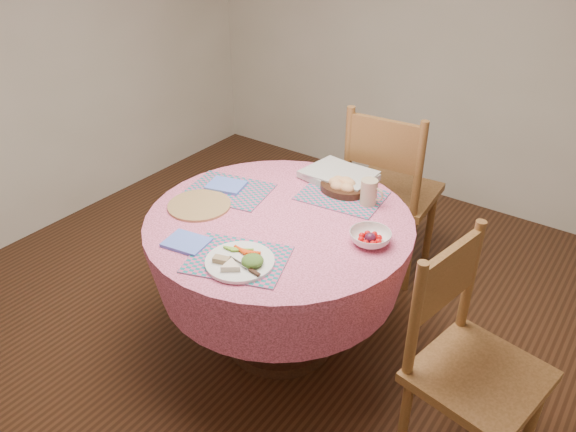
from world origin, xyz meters
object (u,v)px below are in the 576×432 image
object	(u,v)px
latte_mug	(369,192)
fruit_bowl	(370,238)
dining_table	(279,253)
wicker_trivet	(199,205)
bread_bowl	(342,186)
chair_back	(389,189)
dinner_plate	(240,261)
chair_right	(468,360)

from	to	relation	value
latte_mug	fruit_bowl	size ratio (longest dim) A/B	0.53
latte_mug	fruit_bowl	xyz separation A→B (m)	(0.16, -0.29, -0.04)
dining_table	wicker_trivet	bearing A→B (deg)	-160.59
bread_bowl	dining_table	bearing A→B (deg)	-105.75
chair_back	dining_table	bearing A→B (deg)	76.62
wicker_trivet	fruit_bowl	distance (m)	0.84
chair_back	dinner_plate	size ratio (longest dim) A/B	3.76
wicker_trivet	dinner_plate	xyz separation A→B (m)	(0.46, -0.25, 0.02)
wicker_trivet	dining_table	bearing A→B (deg)	19.41
chair_right	chair_back	xyz separation A→B (m)	(-0.84, 1.00, 0.04)
chair_back	bread_bowl	xyz separation A→B (m)	(-0.02, -0.51, 0.23)
dining_table	fruit_bowl	xyz separation A→B (m)	(0.44, 0.06, 0.22)
dinner_plate	fruit_bowl	world-z (taller)	dinner_plate
chair_right	bread_bowl	bearing A→B (deg)	70.81
dinner_plate	fruit_bowl	xyz separation A→B (m)	(0.35, 0.45, 0.01)
dinner_plate	bread_bowl	size ratio (longest dim) A/B	1.23
dining_table	dinner_plate	size ratio (longest dim) A/B	4.39
chair_right	chair_back	distance (m)	1.31
dining_table	fruit_bowl	world-z (taller)	fruit_bowl
latte_mug	dining_table	bearing A→B (deg)	-127.96
dining_table	bread_bowl	size ratio (longest dim) A/B	5.39
dining_table	latte_mug	distance (m)	0.52
chair_back	bread_bowl	bearing A→B (deg)	82.29
dinner_plate	latte_mug	bearing A→B (deg)	75.99
chair_right	dining_table	bearing A→B (deg)	93.92
chair_back	latte_mug	distance (m)	0.62
wicker_trivet	chair_right	bearing A→B (deg)	0.88
dining_table	latte_mug	bearing A→B (deg)	52.04
fruit_bowl	wicker_trivet	bearing A→B (deg)	-166.64
dinner_plate	chair_back	bearing A→B (deg)	88.09
chair_right	dinner_plate	distance (m)	0.96
dinner_plate	fruit_bowl	bearing A→B (deg)	52.12
dining_table	bread_bowl	distance (m)	0.46
wicker_trivet	bread_bowl	size ratio (longest dim) A/B	1.30
bread_bowl	fruit_bowl	xyz separation A→B (m)	(0.33, -0.32, -0.01)
bread_bowl	latte_mug	distance (m)	0.17
chair_right	dinner_plate	bearing A→B (deg)	117.76
chair_back	wicker_trivet	xyz separation A→B (m)	(-0.51, -1.02, 0.20)
wicker_trivet	dinner_plate	bearing A→B (deg)	-28.66
chair_back	bread_bowl	distance (m)	0.56
chair_right	dinner_plate	xyz separation A→B (m)	(-0.88, -0.27, 0.25)
wicker_trivet	fruit_bowl	bearing A→B (deg)	13.36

